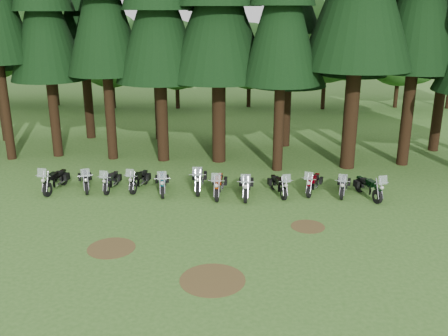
% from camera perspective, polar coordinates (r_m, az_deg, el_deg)
% --- Properties ---
extents(ground, '(120.00, 120.00, 0.00)m').
position_cam_1_polar(ground, '(20.51, -3.03, -6.89)').
color(ground, '#336020').
rests_on(ground, ground).
extents(pine_back_4, '(4.94, 4.94, 13.78)m').
position_cam_1_polar(pine_back_4, '(31.76, 7.47, 17.10)').
color(pine_back_4, black).
rests_on(pine_back_4, ground).
extents(decid_1, '(7.91, 7.69, 9.88)m').
position_cam_1_polar(decid_1, '(48.01, -18.85, 13.63)').
color(decid_1, black).
rests_on(decid_1, ground).
extents(decid_2, '(6.72, 6.53, 8.40)m').
position_cam_1_polar(decid_2, '(45.28, -12.58, 12.82)').
color(decid_2, black).
rests_on(decid_2, ground).
extents(decid_3, '(6.12, 5.95, 7.65)m').
position_cam_1_polar(decid_3, '(44.38, -5.14, 12.50)').
color(decid_3, black).
rests_on(decid_3, ground).
extents(decid_4, '(5.93, 5.76, 7.41)m').
position_cam_1_polar(decid_4, '(45.00, 3.24, 12.43)').
color(decid_4, black).
rests_on(decid_4, ground).
extents(decid_5, '(8.45, 8.21, 10.56)m').
position_cam_1_polar(decid_5, '(44.63, 12.20, 14.43)').
color(decid_5, black).
rests_on(decid_5, ground).
extents(decid_6, '(7.06, 6.86, 8.82)m').
position_cam_1_polar(decid_6, '(47.25, 20.01, 12.69)').
color(decid_6, black).
rests_on(decid_6, ground).
extents(dirt_patch_0, '(1.80, 1.80, 0.01)m').
position_cam_1_polar(dirt_patch_0, '(19.35, -12.75, -8.90)').
color(dirt_patch_0, '#4C3D1E').
rests_on(dirt_patch_0, ground).
extents(dirt_patch_1, '(1.40, 1.40, 0.01)m').
position_cam_1_polar(dirt_patch_1, '(20.91, 9.56, -6.61)').
color(dirt_patch_1, '#4C3D1E').
rests_on(dirt_patch_1, ground).
extents(dirt_patch_2, '(2.20, 2.20, 0.01)m').
position_cam_1_polar(dirt_patch_2, '(16.87, -1.32, -12.65)').
color(dirt_patch_2, '#4C3D1E').
rests_on(dirt_patch_2, ground).
extents(motorcycle_0, '(0.54, 2.39, 1.50)m').
position_cam_1_polar(motorcycle_0, '(25.75, -18.73, -1.41)').
color(motorcycle_0, black).
rests_on(motorcycle_0, ground).
extents(motorcycle_1, '(1.08, 2.14, 1.39)m').
position_cam_1_polar(motorcycle_1, '(25.49, -15.56, -1.39)').
color(motorcycle_1, black).
rests_on(motorcycle_1, ground).
extents(motorcycle_2, '(0.39, 2.08, 1.31)m').
position_cam_1_polar(motorcycle_2, '(25.13, -12.77, -1.51)').
color(motorcycle_2, black).
rests_on(motorcycle_2, ground).
extents(motorcycle_3, '(0.63, 2.16, 1.36)m').
position_cam_1_polar(motorcycle_3, '(24.96, -9.68, -1.41)').
color(motorcycle_3, black).
rests_on(motorcycle_3, ground).
extents(motorcycle_4, '(0.74, 2.28, 1.44)m').
position_cam_1_polar(motorcycle_4, '(24.31, -7.07, -1.75)').
color(motorcycle_4, black).
rests_on(motorcycle_4, ground).
extents(motorcycle_5, '(0.52, 2.49, 1.56)m').
position_cam_1_polar(motorcycle_5, '(24.48, -2.89, -1.39)').
color(motorcycle_5, black).
rests_on(motorcycle_5, ground).
extents(motorcycle_6, '(0.44, 2.37, 1.49)m').
position_cam_1_polar(motorcycle_6, '(23.77, -0.62, -2.02)').
color(motorcycle_6, black).
rests_on(motorcycle_6, ground).
extents(motorcycle_7, '(0.44, 2.36, 1.49)m').
position_cam_1_polar(motorcycle_7, '(23.64, 2.54, -2.15)').
color(motorcycle_7, black).
rests_on(motorcycle_7, ground).
extents(motorcycle_8, '(0.91, 2.12, 1.35)m').
position_cam_1_polar(motorcycle_8, '(24.03, 6.26, -2.03)').
color(motorcycle_8, black).
rests_on(motorcycle_8, ground).
extents(motorcycle_9, '(0.95, 2.12, 1.36)m').
position_cam_1_polar(motorcycle_9, '(24.52, 10.15, -1.79)').
color(motorcycle_9, black).
rests_on(motorcycle_9, ground).
extents(motorcycle_10, '(0.71, 2.12, 1.34)m').
position_cam_1_polar(motorcycle_10, '(24.59, 13.47, -1.97)').
color(motorcycle_10, black).
rests_on(motorcycle_10, ground).
extents(motorcycle_11, '(1.05, 2.24, 1.44)m').
position_cam_1_polar(motorcycle_11, '(24.47, 16.19, -2.21)').
color(motorcycle_11, black).
rests_on(motorcycle_11, ground).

